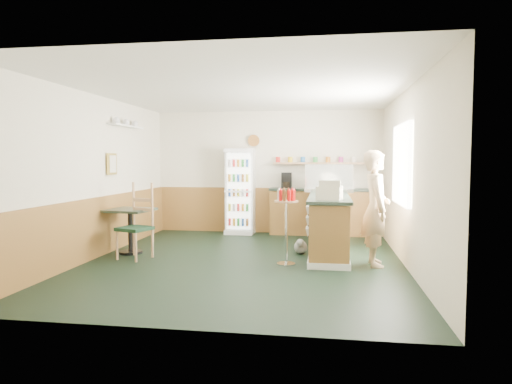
% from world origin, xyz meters
% --- Properties ---
extents(ground, '(6.00, 6.00, 0.00)m').
position_xyz_m(ground, '(0.00, 0.00, 0.00)').
color(ground, black).
rests_on(ground, ground).
extents(room_envelope, '(5.04, 6.02, 2.72)m').
position_xyz_m(room_envelope, '(-0.23, 0.73, 1.52)').
color(room_envelope, beige).
rests_on(room_envelope, ground).
extents(service_counter, '(0.68, 3.01, 1.01)m').
position_xyz_m(service_counter, '(1.35, 1.07, 0.46)').
color(service_counter, olive).
rests_on(service_counter, ground).
extents(back_counter, '(2.24, 0.42, 1.69)m').
position_xyz_m(back_counter, '(1.19, 2.80, 0.55)').
color(back_counter, olive).
rests_on(back_counter, ground).
extents(drinks_fridge, '(0.62, 0.53, 1.87)m').
position_xyz_m(drinks_fridge, '(-0.57, 2.74, 0.93)').
color(drinks_fridge, white).
rests_on(drinks_fridge, ground).
extents(display_case, '(0.91, 0.48, 0.52)m').
position_xyz_m(display_case, '(1.35, 1.80, 1.27)').
color(display_case, silver).
rests_on(display_case, service_counter).
extents(cash_register, '(0.42, 0.44, 0.21)m').
position_xyz_m(cash_register, '(1.35, -0.01, 1.11)').
color(cash_register, beige).
rests_on(cash_register, service_counter).
extents(shopkeeper, '(0.47, 0.62, 1.77)m').
position_xyz_m(shopkeeper, '(2.05, 0.02, 0.88)').
color(shopkeeper, tan).
rests_on(shopkeeper, ground).
extents(condiment_stand, '(0.37, 0.37, 1.16)m').
position_xyz_m(condiment_stand, '(0.70, -0.12, 0.80)').
color(condiment_stand, silver).
rests_on(condiment_stand, ground).
extents(newspaper_rack, '(0.09, 0.47, 0.55)m').
position_xyz_m(newspaper_rack, '(0.99, 1.28, 0.50)').
color(newspaper_rack, black).
rests_on(newspaper_rack, ground).
extents(cafe_table, '(0.79, 0.79, 0.78)m').
position_xyz_m(cafe_table, '(-2.05, 0.32, 0.55)').
color(cafe_table, black).
rests_on(cafe_table, ground).
extents(cafe_chair, '(0.59, 0.59, 1.25)m').
position_xyz_m(cafe_chair, '(-1.80, 0.03, 0.65)').
color(cafe_chair, black).
rests_on(cafe_chair, ground).
extents(dog_doorstop, '(0.23, 0.30, 0.28)m').
position_xyz_m(dog_doorstop, '(0.87, 0.72, 0.13)').
color(dog_doorstop, gray).
rests_on(dog_doorstop, ground).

